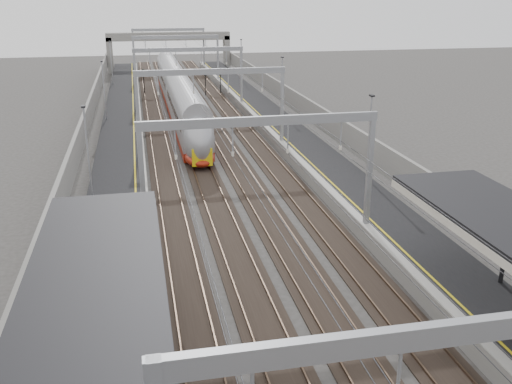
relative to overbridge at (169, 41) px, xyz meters
name	(u,v)px	position (x,y,z in m)	size (l,w,h in m)	color
platform_left	(121,146)	(-8.00, -55.00, -4.81)	(4.00, 120.00, 1.00)	black
platform_right	(291,137)	(8.00, -55.00, -4.81)	(4.00, 120.00, 1.00)	black
tracks	(209,146)	(0.00, -55.00, -5.26)	(11.40, 140.00, 0.20)	black
overhead_line	(199,71)	(0.00, -48.38, 0.83)	(13.00, 140.00, 6.60)	gray
overbridge	(169,41)	(0.00, 0.00, 0.00)	(22.00, 2.20, 6.90)	gray
wall_left	(83,136)	(-11.20, -55.00, -3.71)	(0.30, 120.00, 3.20)	gray
wall_right	(323,125)	(11.20, -55.00, -3.71)	(0.30, 120.00, 3.20)	gray
train	(180,99)	(-1.50, -40.88, -3.28)	(2.61, 47.57, 4.13)	#9B1F0E
signal_green	(143,77)	(-5.20, -24.02, -2.89)	(0.32, 0.32, 3.48)	black
signal_red_near	(205,78)	(3.20, -26.97, -2.89)	(0.32, 0.32, 3.48)	black
signal_red_far	(220,77)	(5.40, -26.44, -2.89)	(0.32, 0.32, 3.48)	black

